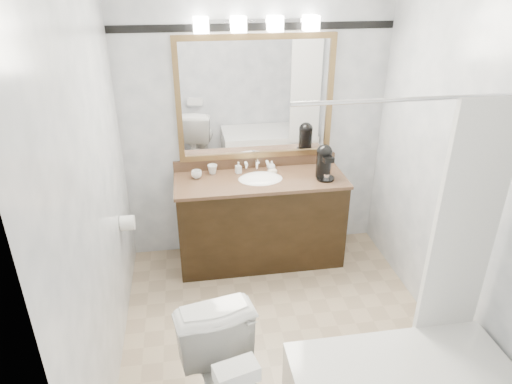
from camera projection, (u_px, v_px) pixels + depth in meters
room at (286, 187)px, 2.98m from camera, size 2.42×2.62×2.52m
vanity at (260, 218)px, 4.24m from camera, size 1.53×0.58×0.97m
mirror at (256, 99)px, 4.01m from camera, size 1.40×0.04×1.10m
vanity_light_bar at (257, 23)px, 3.68m from camera, size 1.02×0.14×0.12m
accent_stripe at (255, 27)px, 3.75m from camera, size 2.40×0.01×0.06m
tp_roll at (128, 223)px, 3.65m from camera, size 0.11×0.12×0.12m
tissue_box at (236, 373)px, 2.09m from camera, size 0.23×0.16×0.08m
coffee_maker at (324, 161)px, 4.01m from camera, size 0.16×0.20×0.31m
cup_left at (197, 174)px, 4.05m from camera, size 0.10×0.10×0.07m
cup_right at (212, 169)px, 4.14m from camera, size 0.10×0.10×0.08m
soap_bottle_a at (238, 168)px, 4.15m from camera, size 0.06×0.06×0.11m
soap_bottle_b at (272, 166)px, 4.21m from camera, size 0.09×0.09×0.09m
soap_bar at (272, 171)px, 4.18m from camera, size 0.08×0.06×0.02m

